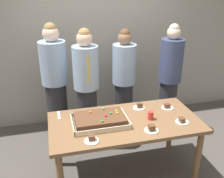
{
  "coord_description": "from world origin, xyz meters",
  "views": [
    {
      "loc": [
        -0.77,
        -2.42,
        2.24
      ],
      "look_at": [
        -0.12,
        0.15,
        1.1
      ],
      "focal_mm": 40.6,
      "sensor_mm": 36.0,
      "label": 1
    }
  ],
  "objects": [
    {
      "name": "person_green_shirt_behind",
      "position": [
        0.94,
        0.8,
        0.88
      ],
      "size": [
        0.33,
        0.33,
        1.7
      ],
      "rotation": [
        0.0,
        0.0,
        -2.57
      ],
      "color": "#28282D",
      "rests_on": "ground_plane"
    },
    {
      "name": "plated_slice_near_left",
      "position": [
        -0.44,
        -0.3,
        0.77
      ],
      "size": [
        0.15,
        0.15,
        0.06
      ],
      "color": "white",
      "rests_on": "party_table"
    },
    {
      "name": "ground_plane",
      "position": [
        0.0,
        0.0,
        0.0
      ],
      "size": [
        12.0,
        12.0,
        0.0
      ],
      "primitive_type": "plane",
      "color": "#4C4742"
    },
    {
      "name": "drink_cup_nearest",
      "position": [
        0.3,
        -0.04,
        0.8
      ],
      "size": [
        0.07,
        0.07,
        0.1
      ],
      "primitive_type": "cylinder",
      "color": "red",
      "rests_on": "party_table"
    },
    {
      "name": "plated_slice_far_left",
      "position": [
        0.61,
        0.17,
        0.77
      ],
      "size": [
        0.15,
        0.15,
        0.07
      ],
      "color": "white",
      "rests_on": "party_table"
    },
    {
      "name": "sheet_cake",
      "position": [
        -0.29,
        0.02,
        0.8
      ],
      "size": [
        0.63,
        0.43,
        0.12
      ],
      "color": "beige",
      "rests_on": "party_table"
    },
    {
      "name": "person_serving_front",
      "position": [
        0.29,
        1.03,
        0.84
      ],
      "size": [
        0.35,
        0.35,
        1.62
      ],
      "rotation": [
        0.0,
        0.0,
        -2.1
      ],
      "color": "#28282D",
      "rests_on": "ground_plane"
    },
    {
      "name": "party_table",
      "position": [
        0.0,
        0.0,
        0.66
      ],
      "size": [
        1.73,
        0.87,
        0.75
      ],
      "color": "brown",
      "rests_on": "ground_plane"
    },
    {
      "name": "person_far_right_suit",
      "position": [
        -0.73,
        1.0,
        0.91
      ],
      "size": [
        0.37,
        0.37,
        1.75
      ],
      "rotation": [
        0.0,
        0.0,
        -1.15
      ],
      "color": "#28282D",
      "rests_on": "ground_plane"
    },
    {
      "name": "plated_slice_far_right",
      "position": [
        0.21,
        -0.27,
        0.78
      ],
      "size": [
        0.15,
        0.15,
        0.07
      ],
      "color": "white",
      "rests_on": "party_table"
    },
    {
      "name": "plated_slice_center_front",
      "position": [
        0.62,
        -0.2,
        0.77
      ],
      "size": [
        0.15,
        0.15,
        0.06
      ],
      "color": "white",
      "rests_on": "party_table"
    },
    {
      "name": "cake_server_utensil",
      "position": [
        -0.73,
        0.31,
        0.76
      ],
      "size": [
        0.03,
        0.2,
        0.01
      ],
      "primitive_type": "cube",
      "color": "silver",
      "rests_on": "party_table"
    },
    {
      "name": "plated_slice_near_right",
      "position": [
        0.27,
        0.26,
        0.78
      ],
      "size": [
        0.15,
        0.15,
        0.07
      ],
      "color": "white",
      "rests_on": "party_table"
    },
    {
      "name": "person_striped_tie_right",
      "position": [
        -0.33,
        0.75,
        0.89
      ],
      "size": [
        0.34,
        0.34,
        1.7
      ],
      "rotation": [
        0.0,
        0.0,
        -1.53
      ],
      "color": "#28282D",
      "rests_on": "ground_plane"
    },
    {
      "name": "interior_back_panel",
      "position": [
        0.0,
        1.6,
        1.5
      ],
      "size": [
        8.0,
        0.12,
        3.0
      ],
      "primitive_type": "cube",
      "color": "#9E998E",
      "rests_on": "ground_plane"
    }
  ]
}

